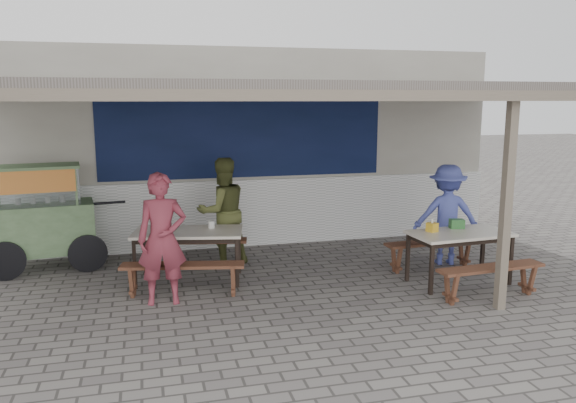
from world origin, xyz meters
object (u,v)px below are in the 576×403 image
(vendor_cart, at_px, (44,214))
(patron_street_side, at_px, (162,239))
(bench_left_wall, at_px, (194,246))
(patron_wall_side, at_px, (223,211))
(donation_box, at_px, (457,224))
(table_right, at_px, (460,237))
(bench_right_street, at_px, (491,274))
(patron_right_table, at_px, (447,215))
(tissue_box, at_px, (432,227))
(bench_left_street, at_px, (183,272))
(bench_right_wall, at_px, (431,248))
(table_left, at_px, (188,236))
(condiment_jar, at_px, (211,224))
(condiment_bowl, at_px, (170,227))

(vendor_cart, height_order, patron_street_side, patron_street_side)
(bench_left_wall, bearing_deg, patron_street_side, -97.88)
(patron_wall_side, xyz_separation_m, donation_box, (3.22, -1.58, -0.04))
(bench_left_wall, distance_m, table_right, 4.00)
(bench_right_street, height_order, patron_right_table, patron_right_table)
(patron_right_table, xyz_separation_m, tissue_box, (-0.70, -0.81, 0.01))
(bench_left_street, distance_m, bench_right_wall, 3.83)
(table_right, bearing_deg, table_left, 160.10)
(tissue_box, distance_m, donation_box, 0.47)
(table_right, bearing_deg, patron_right_table, 66.80)
(table_left, height_order, donation_box, donation_box)
(bench_left_street, xyz_separation_m, condiment_jar, (0.48, 0.73, 0.46))
(tissue_box, xyz_separation_m, condiment_jar, (-3.02, 1.02, -0.01))
(table_left, xyz_separation_m, condiment_bowl, (-0.25, 0.19, 0.10))
(bench_left_wall, bearing_deg, condiment_jar, -56.85)
(table_left, distance_m, patron_right_table, 4.07)
(bench_right_street, bearing_deg, patron_wall_side, 137.56)
(table_right, bearing_deg, bench_right_wall, 90.00)
(tissue_box, bearing_deg, vendor_cart, 159.49)
(table_right, xyz_separation_m, patron_right_table, (0.32, 0.94, 0.13))
(patron_wall_side, xyz_separation_m, patron_right_table, (3.46, -0.87, -0.06))
(patron_wall_side, xyz_separation_m, condiment_bowl, (-0.85, -0.57, -0.08))
(table_left, height_order, bench_left_street, table_left)
(vendor_cart, height_order, tissue_box, vendor_cart)
(vendor_cart, bearing_deg, tissue_box, -27.59)
(table_left, distance_m, table_right, 3.89)
(bench_left_street, height_order, tissue_box, tissue_box)
(bench_right_wall, height_order, donation_box, donation_box)
(table_right, distance_m, patron_street_side, 4.14)
(vendor_cart, bearing_deg, bench_left_wall, -19.22)
(patron_street_side, bearing_deg, donation_box, 2.61)
(bench_left_street, bearing_deg, bench_left_wall, 90.00)
(patron_wall_side, bearing_deg, table_right, 135.89)
(bench_right_wall, xyz_separation_m, donation_box, (0.13, -0.47, 0.48))
(table_left, bearing_deg, condiment_bowl, 154.40)
(bench_right_street, xyz_separation_m, patron_right_table, (0.27, 1.64, 0.46))
(table_left, xyz_separation_m, bench_left_street, (-0.13, -0.64, -0.33))
(bench_left_wall, height_order, patron_street_side, patron_street_side)
(bench_left_wall, height_order, donation_box, donation_box)
(patron_street_side, distance_m, condiment_bowl, 1.02)
(bench_right_street, relative_size, bench_right_wall, 1.00)
(vendor_cart, height_order, condiment_bowl, vendor_cart)
(patron_right_table, bearing_deg, donation_box, 88.48)
(patron_wall_side, distance_m, patron_right_table, 3.57)
(bench_left_wall, relative_size, donation_box, 8.25)
(patron_street_side, height_order, donation_box, patron_street_side)
(condiment_bowl, bearing_deg, bench_left_street, -82.21)
(patron_right_table, height_order, donation_box, patron_right_table)
(patron_right_table, relative_size, tissue_box, 12.42)
(bench_left_wall, distance_m, patron_right_table, 4.03)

